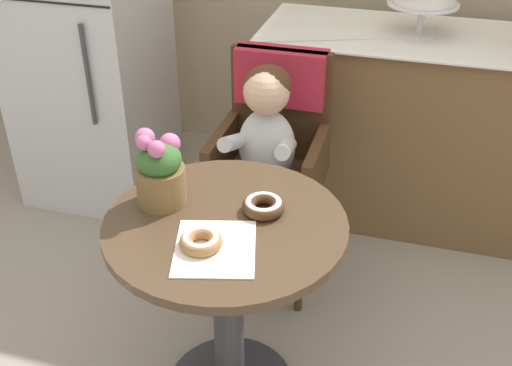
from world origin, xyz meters
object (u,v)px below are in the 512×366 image
(donut_front, at_px, (201,241))
(seated_child, at_px, (264,143))
(cafe_table, at_px, (227,277))
(refrigerator, at_px, (85,30))
(flower_vase, at_px, (160,170))
(wicker_chair, at_px, (275,133))
(donut_mid, at_px, (263,205))

(donut_front, bearing_deg, seated_child, 91.10)
(cafe_table, bearing_deg, seated_child, 93.90)
(donut_front, bearing_deg, refrigerator, 129.69)
(flower_vase, height_order, refrigerator, refrigerator)
(wicker_chair, xyz_separation_m, donut_front, (0.01, -0.86, 0.10))
(cafe_table, xyz_separation_m, donut_front, (-0.03, -0.13, 0.23))
(donut_mid, bearing_deg, donut_front, -119.27)
(cafe_table, bearing_deg, wicker_chair, 93.07)
(refrigerator, bearing_deg, donut_mid, -41.79)
(refrigerator, bearing_deg, flower_vase, -51.67)
(cafe_table, relative_size, donut_front, 6.03)
(flower_vase, bearing_deg, donut_mid, 5.89)
(seated_child, xyz_separation_m, donut_mid, (0.13, -0.49, 0.06))
(donut_front, bearing_deg, flower_vase, 136.65)
(donut_front, bearing_deg, donut_mid, 60.73)
(seated_child, relative_size, donut_front, 6.09)
(seated_child, height_order, donut_mid, seated_child)
(cafe_table, bearing_deg, donut_mid, 39.71)
(cafe_table, distance_m, donut_mid, 0.26)
(wicker_chair, bearing_deg, flower_vase, -100.54)
(cafe_table, xyz_separation_m, donut_mid, (0.09, 0.08, 0.23))
(donut_mid, bearing_deg, flower_vase, -174.11)
(cafe_table, xyz_separation_m, flower_vase, (-0.22, 0.05, 0.32))
(donut_mid, relative_size, flower_vase, 0.53)
(refrigerator, bearing_deg, donut_front, -50.31)
(donut_front, bearing_deg, cafe_table, 79.30)
(wicker_chair, relative_size, donut_mid, 7.47)
(wicker_chair, relative_size, flower_vase, 3.99)
(wicker_chair, relative_size, donut_front, 7.99)
(seated_child, bearing_deg, donut_mid, -75.00)
(wicker_chair, bearing_deg, seated_child, -85.97)
(seated_child, distance_m, refrigerator, 1.15)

